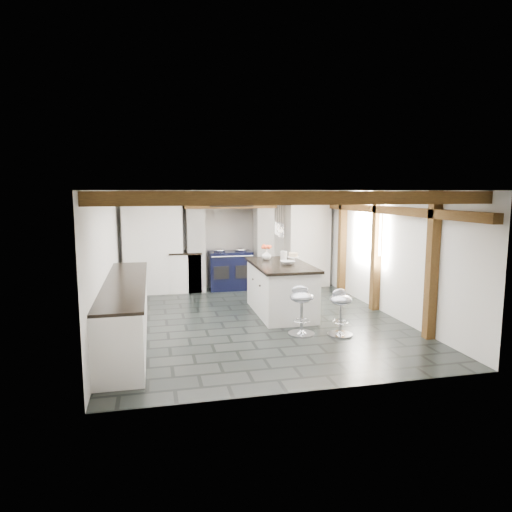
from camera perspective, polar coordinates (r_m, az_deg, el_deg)
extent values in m
plane|color=black|center=(8.25, -0.06, -7.99)|extent=(6.00, 6.00, 0.00)
plane|color=silver|center=(10.93, -3.57, 2.13)|extent=(5.00, 0.00, 5.00)
plane|color=silver|center=(7.84, -18.16, -0.65)|extent=(0.00, 6.00, 6.00)
plane|color=silver|center=(8.90, 15.84, 0.45)|extent=(0.00, 6.00, 6.00)
plane|color=white|center=(7.93, -0.06, 8.19)|extent=(6.00, 6.00, 0.00)
cube|color=white|center=(10.56, -7.58, 0.76)|extent=(0.40, 0.60, 1.90)
cube|color=white|center=(10.82, 0.89, 1.01)|extent=(0.40, 0.60, 1.90)
cube|color=brown|center=(10.58, -3.34, 6.49)|extent=(2.10, 0.65, 0.18)
cube|color=white|center=(10.58, -3.35, 7.33)|extent=(2.00, 0.60, 0.31)
cube|color=black|center=(10.26, -3.04, 6.78)|extent=(1.00, 0.03, 0.22)
cube|color=silver|center=(10.25, -3.03, 6.77)|extent=(0.90, 0.01, 0.14)
cube|color=white|center=(10.51, -12.75, 0.87)|extent=(1.30, 0.58, 2.00)
cube|color=white|center=(11.13, 6.40, 1.42)|extent=(1.00, 0.58, 2.00)
cube|color=white|center=(7.38, -15.99, -6.73)|extent=(0.60, 3.80, 0.88)
cube|color=black|center=(7.27, -16.13, -3.23)|extent=(0.64, 3.80, 0.04)
cube|color=white|center=(10.61, -8.87, -2.01)|extent=(0.70, 0.60, 0.88)
cube|color=black|center=(10.54, -8.93, 0.45)|extent=(0.74, 0.64, 0.04)
cube|color=brown|center=(8.79, 15.58, 5.61)|extent=(0.15, 5.80, 0.14)
plane|color=white|center=(9.38, 14.07, 3.35)|extent=(0.00, 0.90, 0.90)
cube|color=brown|center=(5.42, 6.13, 7.21)|extent=(5.00, 0.16, 0.16)
cube|color=brown|center=(6.25, 3.52, 7.36)|extent=(5.00, 0.16, 0.16)
cube|color=brown|center=(7.08, 1.52, 7.47)|extent=(5.00, 0.16, 0.16)
cube|color=brown|center=(7.93, -0.06, 7.54)|extent=(5.00, 0.16, 0.16)
cube|color=brown|center=(8.77, -1.33, 7.60)|extent=(5.00, 0.16, 0.16)
cube|color=brown|center=(9.62, -2.38, 7.64)|extent=(5.00, 0.16, 0.16)
cube|color=brown|center=(10.48, -3.26, 7.68)|extent=(5.00, 0.16, 0.16)
cube|color=brown|center=(7.51, 21.16, -1.17)|extent=(0.15, 0.15, 2.30)
cube|color=brown|center=(9.04, 14.78, 0.61)|extent=(0.15, 0.15, 2.30)
cube|color=brown|center=(10.47, 10.73, 1.73)|extent=(0.15, 0.15, 2.30)
cylinder|color=black|center=(8.00, 3.18, 5.53)|extent=(0.01, 0.01, 0.56)
cylinder|color=white|center=(8.02, 3.16, 3.17)|extent=(0.09, 0.09, 0.22)
cylinder|color=black|center=(8.30, 2.94, 5.63)|extent=(0.01, 0.01, 0.56)
cylinder|color=white|center=(8.32, 2.92, 3.35)|extent=(0.09, 0.09, 0.22)
cylinder|color=black|center=(8.60, 2.71, 5.72)|extent=(0.01, 0.01, 0.56)
cylinder|color=white|center=(8.62, 2.70, 3.52)|extent=(0.09, 0.09, 0.22)
cube|color=black|center=(10.71, -3.25, -1.77)|extent=(1.00, 0.60, 0.90)
ellipsoid|color=silver|center=(10.60, -4.61, 0.73)|extent=(0.28, 0.28, 0.11)
ellipsoid|color=silver|center=(10.69, -1.95, 0.81)|extent=(0.28, 0.28, 0.11)
cylinder|color=silver|center=(10.34, -2.97, -0.05)|extent=(0.95, 0.03, 0.03)
cube|color=black|center=(10.38, -4.34, -2.10)|extent=(0.35, 0.02, 0.30)
cube|color=black|center=(10.47, -1.63, -2.00)|extent=(0.35, 0.02, 0.30)
cube|color=white|center=(8.60, 3.10, -4.24)|extent=(0.94, 1.85, 0.90)
cube|color=black|center=(8.51, 3.13, -1.12)|extent=(1.02, 1.93, 0.05)
imported|color=white|center=(8.95, 1.32, 0.14)|extent=(0.19, 0.19, 0.20)
ellipsoid|color=#F14C22|center=(8.92, 1.32, 1.15)|extent=(0.20, 0.20, 0.12)
cylinder|color=white|center=(8.88, 3.47, 0.02)|extent=(0.12, 0.12, 0.18)
imported|color=white|center=(8.43, 3.98, -0.82)|extent=(0.27, 0.27, 0.06)
cylinder|color=white|center=(8.62, 4.68, -0.51)|extent=(0.05, 0.05, 0.10)
cylinder|color=white|center=(8.61, 4.68, -0.12)|extent=(0.22, 0.22, 0.02)
cylinder|color=beige|center=(8.61, 4.68, 0.17)|extent=(0.17, 0.17, 0.07)
cylinder|color=silver|center=(7.53, 10.46, -9.63)|extent=(0.40, 0.40, 0.03)
cone|color=silver|center=(7.51, 10.47, -9.33)|extent=(0.18, 0.18, 0.07)
cylinder|color=silver|center=(7.44, 10.52, -7.52)|extent=(0.05, 0.05, 0.50)
torus|color=silver|center=(7.47, 10.50, -8.13)|extent=(0.26, 0.26, 0.02)
ellipsoid|color=#9396A0|center=(7.37, 10.58, -5.41)|extent=(0.44, 0.44, 0.16)
ellipsoid|color=#9396A0|center=(7.42, 10.16, -4.58)|extent=(0.27, 0.16, 0.14)
cylinder|color=silver|center=(7.48, 5.68, -9.64)|extent=(0.42, 0.42, 0.03)
cone|color=silver|center=(7.46, 5.68, -9.32)|extent=(0.19, 0.19, 0.08)
cylinder|color=silver|center=(7.39, 5.71, -7.40)|extent=(0.05, 0.05, 0.53)
torus|color=silver|center=(7.41, 5.70, -8.04)|extent=(0.27, 0.27, 0.02)
ellipsoid|color=#9396A0|center=(7.32, 5.74, -5.14)|extent=(0.44, 0.44, 0.17)
ellipsoid|color=#9396A0|center=(7.39, 5.63, -4.24)|extent=(0.28, 0.15, 0.15)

